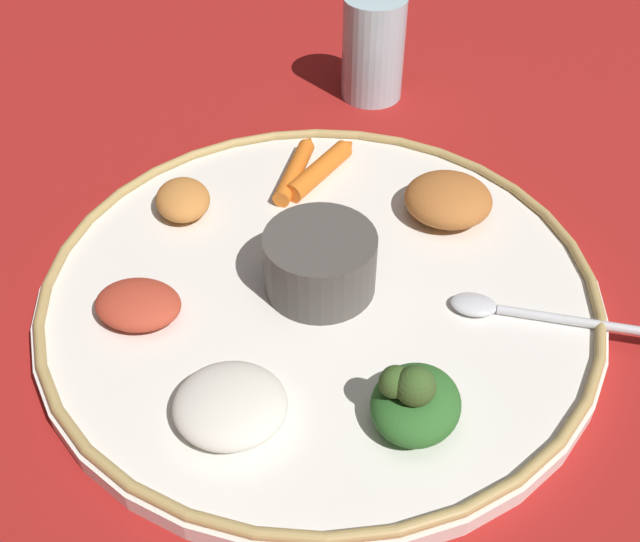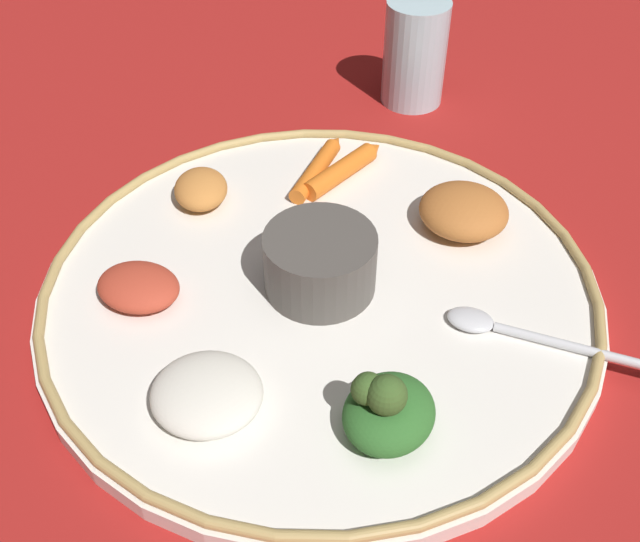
{
  "view_description": "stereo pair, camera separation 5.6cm",
  "coord_description": "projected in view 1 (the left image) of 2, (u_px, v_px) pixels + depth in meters",
  "views": [
    {
      "loc": [
        -0.22,
        0.35,
        0.42
      ],
      "look_at": [
        0.0,
        0.0,
        0.03
      ],
      "focal_mm": 42.33,
      "sensor_mm": 36.0,
      "label": 1
    },
    {
      "loc": [
        -0.27,
        0.31,
        0.42
      ],
      "look_at": [
        0.0,
        0.0,
        0.03
      ],
      "focal_mm": 42.33,
      "sensor_mm": 36.0,
      "label": 2
    }
  ],
  "objects": [
    {
      "name": "ground_plane",
      "position": [
        320.0,
        299.0,
        0.59
      ],
      "size": [
        2.4,
        2.4,
        0.0
      ],
      "primitive_type": "plane",
      "color": "maroon"
    },
    {
      "name": "platter",
      "position": [
        320.0,
        292.0,
        0.58
      ],
      "size": [
        0.43,
        0.43,
        0.01
      ],
      "primitive_type": "cylinder",
      "color": "white",
      "rests_on": "ground_plane"
    },
    {
      "name": "platter_rim",
      "position": [
        320.0,
        282.0,
        0.57
      ],
      "size": [
        0.42,
        0.42,
        0.01
      ],
      "primitive_type": "torus",
      "color": "tan",
      "rests_on": "platter"
    },
    {
      "name": "center_bowl",
      "position": [
        320.0,
        260.0,
        0.56
      ],
      "size": [
        0.08,
        0.08,
        0.05
      ],
      "color": "#4C4742",
      "rests_on": "platter"
    },
    {
      "name": "spoon",
      "position": [
        524.0,
        313.0,
        0.55
      ],
      "size": [
        0.15,
        0.07,
        0.01
      ],
      "color": "silver",
      "rests_on": "platter"
    },
    {
      "name": "greens_pile",
      "position": [
        413.0,
        400.0,
        0.47
      ],
      "size": [
        0.07,
        0.07,
        0.05
      ],
      "color": "#2D6628",
      "rests_on": "platter"
    },
    {
      "name": "carrot_near_spoon",
      "position": [
        323.0,
        167.0,
        0.67
      ],
      "size": [
        0.02,
        0.1,
        0.02
      ],
      "color": "orange",
      "rests_on": "platter"
    },
    {
      "name": "carrot_outer",
      "position": [
        296.0,
        168.0,
        0.68
      ],
      "size": [
        0.05,
        0.1,
        0.02
      ],
      "color": "orange",
      "rests_on": "platter"
    },
    {
      "name": "mound_rice_white",
      "position": [
        230.0,
        405.0,
        0.48
      ],
      "size": [
        0.1,
        0.09,
        0.02
      ],
      "primitive_type": "ellipsoid",
      "rotation": [
        0.0,
        0.0,
        3.56
      ],
      "color": "silver",
      "rests_on": "platter"
    },
    {
      "name": "mound_squash",
      "position": [
        183.0,
        200.0,
        0.63
      ],
      "size": [
        0.07,
        0.07,
        0.02
      ],
      "primitive_type": "ellipsoid",
      "rotation": [
        0.0,
        0.0,
        5.54
      ],
      "color": "#C67A38",
      "rests_on": "platter"
    },
    {
      "name": "mound_chickpea",
      "position": [
        448.0,
        199.0,
        0.63
      ],
      "size": [
        0.1,
        0.09,
        0.03
      ],
      "primitive_type": "ellipsoid",
      "rotation": [
        0.0,
        0.0,
        0.4
      ],
      "color": "#B2662D",
      "rests_on": "platter"
    },
    {
      "name": "mound_berbere_red",
      "position": [
        138.0,
        304.0,
        0.55
      ],
      "size": [
        0.08,
        0.07,
        0.02
      ],
      "primitive_type": "ellipsoid",
      "rotation": [
        0.0,
        0.0,
        3.47
      ],
      "color": "#B73D28",
      "rests_on": "platter"
    },
    {
      "name": "drinking_glass",
      "position": [
        373.0,
        55.0,
        0.78
      ],
      "size": [
        0.06,
        0.06,
        0.11
      ],
      "color": "silver",
      "rests_on": "ground_plane"
    }
  ]
}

